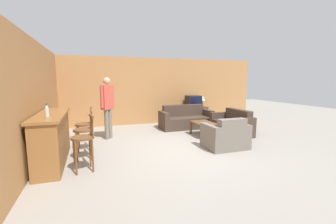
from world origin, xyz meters
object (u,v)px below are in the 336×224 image
at_px(bar_chair_near, 83,141).
at_px(armchair_near, 226,137).
at_px(coffee_table, 204,125).
at_px(table_lamp, 202,99).
at_px(bar_chair_far, 85,127).
at_px(bar_chair_mid, 84,133).
at_px(couch_far, 186,120).
at_px(person_by_window, 108,104).
at_px(loveseat_right, 232,125).
at_px(bottle, 47,111).
at_px(tv, 193,101).
at_px(tv_unit, 193,115).

xyz_separation_m(bar_chair_near, armchair_near, (3.38, 0.36, -0.29)).
bearing_deg(coffee_table, table_lamp, 63.45).
bearing_deg(table_lamp, bar_chair_far, -151.02).
relative_size(bar_chair_mid, couch_far, 0.57).
bearing_deg(bar_chair_mid, person_by_window, 69.06).
height_order(bar_chair_near, loveseat_right, bar_chair_near).
height_order(armchair_near, coffee_table, armchair_near).
distance_m(coffee_table, person_by_window, 2.98).
xyz_separation_m(coffee_table, table_lamp, (1.10, 2.20, 0.61)).
bearing_deg(armchair_near, bar_chair_far, 163.53).
distance_m(bar_chair_far, loveseat_right, 4.50).
bearing_deg(bottle, loveseat_right, 15.48).
xyz_separation_m(tv, bottle, (-4.76, -3.63, 0.28)).
relative_size(coffee_table, person_by_window, 0.49).
height_order(tv_unit, tv, tv).
height_order(bar_chair_far, table_lamp, table_lamp).
xyz_separation_m(couch_far, loveseat_right, (1.07, -1.34, -0.00)).
height_order(armchair_near, tv, tv).
distance_m(couch_far, armchair_near, 2.63).
relative_size(bar_chair_near, table_lamp, 2.43).
bearing_deg(tv, person_by_window, -156.25).
xyz_separation_m(bar_chair_mid, tv_unit, (4.14, 3.19, -0.26)).
relative_size(bar_chair_near, bottle, 4.40).
bearing_deg(coffee_table, tv, 72.67).
height_order(couch_far, bottle, bottle).
xyz_separation_m(loveseat_right, table_lamp, (0.08, 2.23, 0.67)).
xyz_separation_m(loveseat_right, tv_unit, (-0.34, 2.23, 0.03)).
bearing_deg(person_by_window, bar_chair_far, -122.82).
bearing_deg(tv_unit, person_by_window, -156.21).
xyz_separation_m(armchair_near, coffee_table, (0.07, 1.32, 0.06)).
xyz_separation_m(loveseat_right, coffee_table, (-1.02, 0.02, 0.07)).
bearing_deg(couch_far, table_lamp, 37.86).
height_order(tv_unit, person_by_window, person_by_window).
xyz_separation_m(bar_chair_mid, person_by_window, (0.63, 1.64, 0.46)).
bearing_deg(bottle, table_lamp, 35.11).
bearing_deg(couch_far, bar_chair_mid, -146.00).
bearing_deg(couch_far, bottle, -145.71).
xyz_separation_m(bar_chair_mid, bottle, (-0.62, -0.45, 0.58)).
distance_m(tv, table_lamp, 0.42).
distance_m(bar_chair_near, loveseat_right, 4.78).
height_order(couch_far, tv_unit, couch_far).
bearing_deg(armchair_near, table_lamp, 71.62).
height_order(bar_chair_mid, couch_far, bar_chair_mid).
distance_m(bar_chair_far, tv_unit, 4.86).
bearing_deg(bar_chair_far, loveseat_right, 3.79).
height_order(bar_chair_near, coffee_table, bar_chair_near).
xyz_separation_m(coffee_table, bottle, (-4.07, -1.43, 0.80)).
xyz_separation_m(armchair_near, bottle, (-4.00, -0.11, 0.86)).
xyz_separation_m(tv, table_lamp, (0.41, 0.00, 0.09)).
height_order(coffee_table, bottle, bottle).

